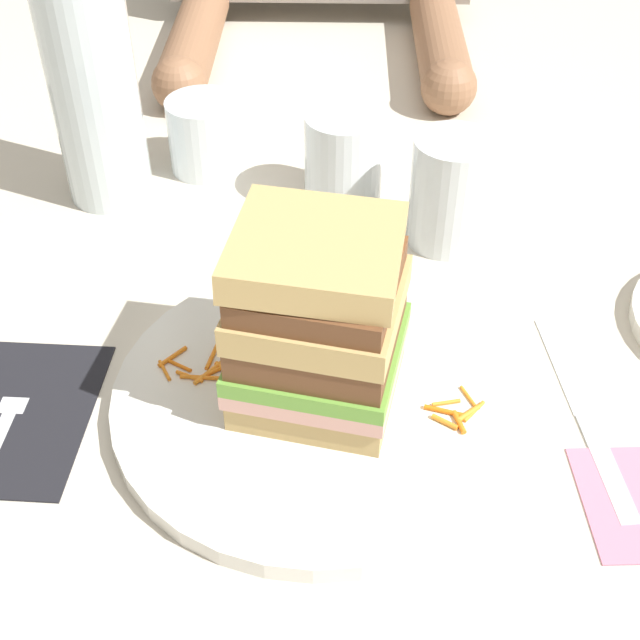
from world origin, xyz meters
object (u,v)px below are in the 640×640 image
(main_plate, at_px, (319,396))
(empty_tumbler_0, at_px, (205,135))
(juice_glass, at_px, (450,197))
(water_bottle, at_px, (87,53))
(napkin_dark, at_px, (9,413))
(knife, at_px, (586,416))
(empty_tumbler_1, at_px, (343,159))
(sandwich, at_px, (319,321))

(main_plate, relative_size, empty_tumbler_0, 4.06)
(main_plate, bearing_deg, empty_tumbler_0, 110.28)
(juice_glass, relative_size, water_bottle, 0.32)
(napkin_dark, xyz_separation_m, empty_tumbler_0, (0.10, 0.35, 0.04))
(napkin_dark, bearing_deg, juice_glass, 34.17)
(knife, bearing_deg, empty_tumbler_1, 121.97)
(napkin_dark, height_order, juice_glass, juice_glass)
(empty_tumbler_0, relative_size, empty_tumbler_1, 0.82)
(sandwich, distance_m, empty_tumbler_1, 0.27)
(napkin_dark, height_order, empty_tumbler_1, empty_tumbler_1)
(sandwich, distance_m, empty_tumbler_0, 0.35)
(napkin_dark, bearing_deg, empty_tumbler_0, 73.80)
(napkin_dark, height_order, water_bottle, water_bottle)
(main_plate, height_order, empty_tumbler_0, empty_tumbler_0)
(sandwich, bearing_deg, knife, -3.14)
(knife, height_order, empty_tumbler_0, empty_tumbler_0)
(empty_tumbler_0, height_order, empty_tumbler_1, empty_tumbler_1)
(napkin_dark, bearing_deg, water_bottle, 87.40)
(knife, xyz_separation_m, empty_tumbler_1, (-0.18, 0.28, 0.04))
(sandwich, bearing_deg, empty_tumbler_1, 86.51)
(knife, relative_size, water_bottle, 0.63)
(empty_tumbler_0, bearing_deg, main_plate, -69.72)
(sandwich, height_order, juice_glass, sandwich)
(main_plate, height_order, juice_glass, juice_glass)
(napkin_dark, xyz_separation_m, empty_tumbler_1, (0.24, 0.29, 0.04))
(napkin_dark, distance_m, empty_tumbler_1, 0.38)
(knife, bearing_deg, main_plate, 177.10)
(sandwich, xyz_separation_m, empty_tumbler_0, (-0.12, 0.33, -0.04))
(empty_tumbler_1, bearing_deg, sandwich, -93.49)
(sandwich, height_order, napkin_dark, sandwich)
(sandwich, bearing_deg, napkin_dark, -175.43)
(main_plate, relative_size, juice_glass, 2.97)
(knife, distance_m, water_bottle, 0.52)
(water_bottle, height_order, empty_tumbler_1, water_bottle)
(napkin_dark, bearing_deg, empty_tumbler_1, 50.35)
(main_plate, relative_size, sandwich, 2.24)
(sandwich, relative_size, empty_tumbler_1, 1.49)
(napkin_dark, relative_size, water_bottle, 0.47)
(knife, height_order, juice_glass, juice_glass)
(knife, height_order, water_bottle, water_bottle)
(knife, bearing_deg, sandwich, 176.86)
(knife, bearing_deg, water_bottle, 144.24)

